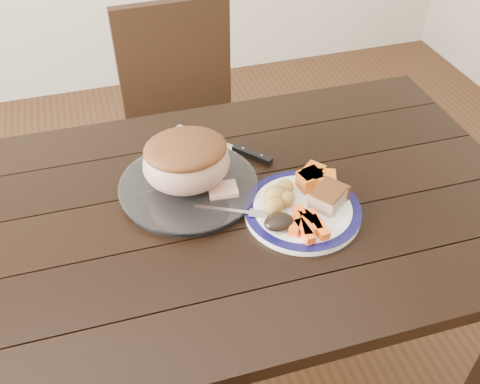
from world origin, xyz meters
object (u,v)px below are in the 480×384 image
object	(u,v)px
dining_table	(208,235)
carving_knife	(240,150)
pork_slice	(328,198)
dinner_plate	(302,211)
chair_far	(186,119)
fork	(237,212)
roast_joint	(187,163)
serving_platter	(189,187)

from	to	relation	value
dining_table	carving_knife	distance (m)	0.26
pork_slice	dinner_plate	bearing A→B (deg)	175.24
carving_knife	chair_far	bearing A→B (deg)	145.26
chair_far	fork	distance (m)	0.83
dinner_plate	roast_joint	distance (m)	0.30
chair_far	dinner_plate	distance (m)	0.86
serving_platter	dining_table	bearing A→B (deg)	-72.70
dining_table	dinner_plate	bearing A→B (deg)	-20.78
serving_platter	pork_slice	xyz separation A→B (m)	(0.31, -0.17, 0.03)
chair_far	dining_table	bearing A→B (deg)	80.00
serving_platter	fork	size ratio (longest dim) A/B	2.05
fork	carving_knife	size ratio (longest dim) A/B	0.64
fork	carving_knife	bearing A→B (deg)	98.68
dinner_plate	chair_far	bearing A→B (deg)	98.30
pork_slice	carving_knife	bearing A→B (deg)	115.26
chair_far	roast_joint	xyz separation A→B (m)	(-0.12, -0.66, 0.31)
dining_table	carving_knife	bearing A→B (deg)	53.43
chair_far	serving_platter	distance (m)	0.71
carving_knife	serving_platter	bearing A→B (deg)	-95.57
dining_table	chair_far	bearing A→B (deg)	82.45
roast_joint	carving_knife	world-z (taller)	roast_joint
pork_slice	carving_knife	world-z (taller)	pork_slice
dining_table	serving_platter	xyz separation A→B (m)	(-0.03, 0.08, 0.10)
pork_slice	roast_joint	world-z (taller)	roast_joint
serving_platter	roast_joint	bearing A→B (deg)	63.43
dining_table	roast_joint	xyz separation A→B (m)	(-0.03, 0.08, 0.18)
dinner_plate	serving_platter	xyz separation A→B (m)	(-0.24, 0.16, 0.00)
pork_slice	roast_joint	size ratio (longest dim) A/B	0.39
dinner_plate	fork	size ratio (longest dim) A/B	1.69
dining_table	fork	world-z (taller)	fork
dinner_plate	roast_joint	xyz separation A→B (m)	(-0.24, 0.16, 0.08)
dinner_plate	pork_slice	distance (m)	0.07
dining_table	serving_platter	world-z (taller)	serving_platter
carving_knife	roast_joint	bearing A→B (deg)	-95.57
dining_table	fork	size ratio (longest dim) A/B	9.70
dining_table	carving_knife	world-z (taller)	carving_knife
dining_table	pork_slice	xyz separation A→B (m)	(0.28, -0.09, 0.13)
pork_slice	carving_knife	xyz separation A→B (m)	(-0.13, 0.28, -0.03)
carving_knife	fork	bearing A→B (deg)	-58.34
chair_far	pork_slice	distance (m)	0.89
chair_far	fork	world-z (taller)	chair_far
chair_far	carving_knife	size ratio (longest dim) A/B	3.59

